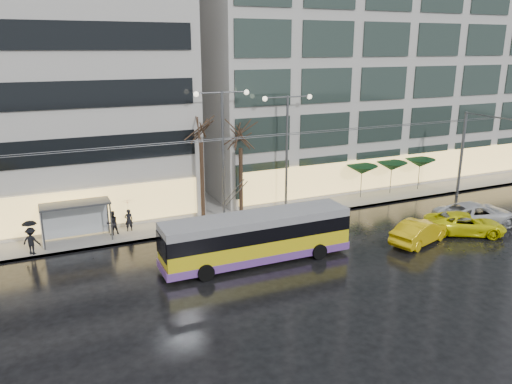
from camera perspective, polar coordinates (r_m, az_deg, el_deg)
ground at (r=26.20m, az=0.75°, el=-10.99°), size 140.00×140.00×0.00m
sidewalk at (r=38.91m, az=-5.33°, el=-1.64°), size 80.00×10.00×0.15m
kerb at (r=34.51m, az=-2.62°, el=-3.95°), size 80.00×0.10×0.15m
building_right at (r=49.41m, az=11.96°, el=16.70°), size 32.00×14.00×25.00m
trolleybus at (r=28.72m, az=0.10°, el=-5.39°), size 11.14×4.38×5.15m
catenary at (r=31.94m, az=-3.64°, el=2.21°), size 42.24×5.12×7.00m
bus_shelter at (r=33.34m, az=-20.57°, el=-2.32°), size 4.20×1.60×2.51m
street_lamp_near at (r=34.55m, az=-3.83°, el=6.23°), size 3.96×0.36×9.03m
street_lamp_far at (r=36.62m, az=3.56°, el=6.36°), size 3.96×0.36×8.53m
tree_a at (r=34.07m, az=-6.37°, el=7.89°), size 3.20×3.20×8.40m
tree_b at (r=35.39m, az=-1.79°, el=7.16°), size 3.20×3.20×7.70m
parasol_a at (r=41.12m, az=12.02°, el=2.49°), size 2.50×2.50×2.65m
parasol_b at (r=42.94m, az=15.26°, el=2.85°), size 2.50×2.50×2.65m
parasol_c at (r=44.88m, az=18.23°, el=3.17°), size 2.50×2.50×2.65m
taxi_b at (r=33.28m, az=18.22°, el=-4.32°), size 4.89×2.92×1.52m
taxi_c at (r=35.97m, az=22.77°, el=-3.34°), size 5.61×4.58×1.42m
sedan_silver at (r=37.94m, az=23.86°, el=-2.33°), size 6.16×3.61×1.61m
pedestrian_a at (r=34.07m, az=-14.43°, el=-1.96°), size 1.00×1.02×2.19m
pedestrian_b at (r=33.88m, az=-16.11°, el=-3.41°), size 0.94×0.83×1.62m
pedestrian_c at (r=32.32m, az=-24.34°, el=-4.65°), size 1.23×1.13×2.11m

